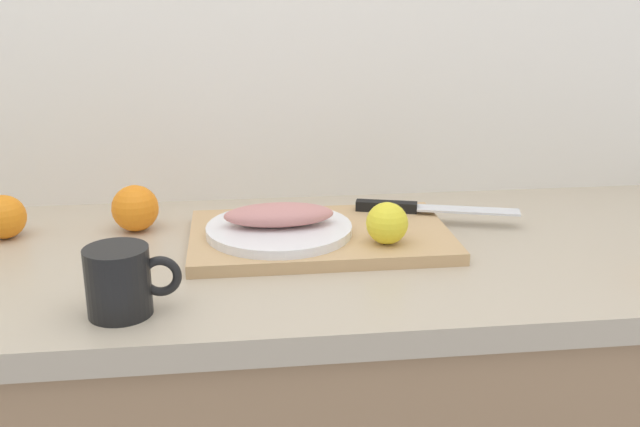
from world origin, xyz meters
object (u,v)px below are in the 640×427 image
fish_fillet (279,215)px  chef_knife (416,208)px  lemon_0 (387,223)px  coffee_mug_0 (121,281)px  cutting_board (320,236)px  orange_0 (4,217)px  white_plate (279,229)px

fish_fillet → chef_knife: bearing=18.4°
lemon_0 → coffee_mug_0: (-0.39, -0.17, -0.01)m
cutting_board → chef_knife: size_ratio=1.50×
cutting_board → chef_knife: (0.18, 0.08, 0.02)m
coffee_mug_0 → chef_knife: bearing=33.8°
lemon_0 → orange_0: (-0.63, 0.16, -0.02)m
cutting_board → orange_0: (-0.53, 0.08, 0.03)m
chef_knife → lemon_0: lemon_0 is taller
fish_fillet → chef_knife: 0.27m
lemon_0 → coffee_mug_0: bearing=-156.6°
lemon_0 → coffee_mug_0: coffee_mug_0 is taller
fish_fillet → lemon_0: bearing=-21.3°
chef_knife → fish_fillet: bearing=-145.8°
cutting_board → chef_knife: 0.20m
orange_0 → chef_knife: bearing=-0.7°
fish_fillet → orange_0: orange_0 is taller
orange_0 → cutting_board: bearing=-9.1°
white_plate → lemon_0: size_ratio=3.59×
fish_fillet → cutting_board: bearing=6.3°
fish_fillet → white_plate: bearing=0.0°
cutting_board → lemon_0: (0.10, -0.07, 0.04)m
fish_fillet → orange_0: 0.47m
white_plate → coffee_mug_0: size_ratio=1.93×
white_plate → coffee_mug_0: 0.32m
cutting_board → coffee_mug_0: 0.38m
coffee_mug_0 → white_plate: bearing=46.4°
coffee_mug_0 → fish_fillet: bearing=46.4°
cutting_board → coffee_mug_0: bearing=-140.4°
coffee_mug_0 → orange_0: size_ratio=1.67×
fish_fillet → orange_0: (-0.46, 0.09, -0.02)m
white_plate → lemon_0: bearing=-21.3°
white_plate → cutting_board: bearing=6.3°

